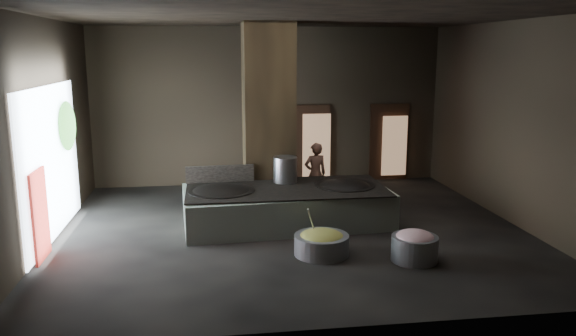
{
  "coord_description": "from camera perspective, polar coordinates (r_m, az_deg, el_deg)",
  "views": [
    {
      "loc": [
        -1.73,
        -11.61,
        3.84
      ],
      "look_at": [
        -0.0,
        0.6,
        1.25
      ],
      "focal_mm": 35.0,
      "sensor_mm": 36.0,
      "label": 1
    }
  ],
  "objects": [
    {
      "name": "wok_left",
      "position": [
        12.4,
        -6.8,
        -2.65
      ],
      "size": [
        1.43,
        1.43,
        0.39
      ],
      "primitive_type": "ellipsoid",
      "color": "black",
      "rests_on": "hearth_platform"
    },
    {
      "name": "cook",
      "position": [
        14.12,
        2.79,
        -0.61
      ],
      "size": [
        0.63,
        0.46,
        1.59
      ],
      "primitive_type": "imported",
      "rotation": [
        0.0,
        0.0,
        3.3
      ],
      "color": "brown",
      "rests_on": "ground"
    },
    {
      "name": "stock_pot",
      "position": [
        13.01,
        -0.29,
        -0.16
      ],
      "size": [
        0.55,
        0.55,
        0.59
      ],
      "primitive_type": "cylinder",
      "color": "#919398",
      "rests_on": "hearth_platform"
    },
    {
      "name": "left_wall",
      "position": [
        12.18,
        -23.83,
        3.35
      ],
      "size": [
        0.1,
        9.0,
        4.5
      ],
      "primitive_type": "cube",
      "color": "black",
      "rests_on": "ground"
    },
    {
      "name": "hearth_platform",
      "position": [
        12.65,
        -0.18,
        -3.94
      ],
      "size": [
        4.66,
        2.46,
        0.79
      ],
      "primitive_type": "cube",
      "rotation": [
        0.0,
        0.0,
        0.07
      ],
      "color": "beige",
      "rests_on": "ground"
    },
    {
      "name": "front_wall",
      "position": [
        7.44,
        5.59,
        -0.52
      ],
      "size": [
        10.0,
        0.1,
        4.5
      ],
      "primitive_type": "cube",
      "color": "black",
      "rests_on": "ground"
    },
    {
      "name": "wok_right",
      "position": [
        12.86,
        5.76,
        -2.1
      ],
      "size": [
        1.33,
        1.33,
        0.37
      ],
      "primitive_type": "ellipsoid",
      "color": "black",
      "rests_on": "hearth_platform"
    },
    {
      "name": "veg_basin",
      "position": [
        10.85,
        3.42,
        -7.79
      ],
      "size": [
        1.25,
        1.25,
        0.39
      ],
      "primitive_type": "cylinder",
      "rotation": [
        0.0,
        0.0,
        -0.22
      ],
      "color": "gray",
      "rests_on": "ground"
    },
    {
      "name": "wok_right_rim",
      "position": [
        12.84,
        5.77,
        -1.8
      ],
      "size": [
        1.36,
        1.36,
        0.05
      ],
      "primitive_type": "cylinder",
      "color": "black",
      "rests_on": "hearth_platform"
    },
    {
      "name": "meat_basin",
      "position": [
        10.77,
        12.72,
        -7.98
      ],
      "size": [
        1.02,
        1.02,
        0.47
      ],
      "primitive_type": "cylinder",
      "rotation": [
        0.0,
        0.0,
        -0.21
      ],
      "color": "gray",
      "rests_on": "ground"
    },
    {
      "name": "doorway_far",
      "position": [
        17.14,
        10.18,
        2.48
      ],
      "size": [
        1.18,
        0.08,
        2.38
      ],
      "primitive_type": "cube",
      "color": "black",
      "rests_on": "ground"
    },
    {
      "name": "meat_fill",
      "position": [
        10.71,
        12.77,
        -6.9
      ],
      "size": [
        0.71,
        0.71,
        0.27
      ],
      "primitive_type": "ellipsoid",
      "color": "#D27E8C",
      "rests_on": "meat_basin"
    },
    {
      "name": "doorway_far_glow",
      "position": [
        17.04,
        10.76,
        2.23
      ],
      "size": [
        0.76,
        0.04,
        1.79
      ],
      "primitive_type": "cube",
      "color": "#8C6647",
      "rests_on": "ground"
    },
    {
      "name": "floor",
      "position": [
        12.37,
        0.4,
        -6.47
      ],
      "size": [
        10.0,
        9.0,
        0.1
      ],
      "primitive_type": "cube",
      "color": "black",
      "rests_on": "ground"
    },
    {
      "name": "doorway_near_glow",
      "position": [
        16.54,
        2.91,
        2.14
      ],
      "size": [
        0.83,
        0.04,
        1.96
      ],
      "primitive_type": "cube",
      "color": "#8C6647",
      "rests_on": "ground"
    },
    {
      "name": "pillar",
      "position": [
        13.68,
        -2.01,
        5.18
      ],
      "size": [
        1.2,
        1.2,
        4.5
      ],
      "primitive_type": "cube",
      "color": "black",
      "rests_on": "ground"
    },
    {
      "name": "ceiling",
      "position": [
        11.76,
        0.44,
        15.32
      ],
      "size": [
        10.0,
        9.0,
        0.1
      ],
      "primitive_type": "cube",
      "color": "black",
      "rests_on": "back_wall"
    },
    {
      "name": "ladle",
      "position": [
        10.85,
        2.51,
        -5.8
      ],
      "size": [
        0.28,
        0.35,
        0.75
      ],
      "primitive_type": "cylinder",
      "rotation": [
        0.49,
        0.0,
        -0.66
      ],
      "color": "#919398",
      "rests_on": "veg_basin"
    },
    {
      "name": "right_wall",
      "position": [
        13.54,
        22.13,
        4.25
      ],
      "size": [
        0.1,
        9.0,
        4.5
      ],
      "primitive_type": "cube",
      "color": "black",
      "rests_on": "ground"
    },
    {
      "name": "pavilion_sliver",
      "position": [
        11.37,
        -23.89,
        -4.42
      ],
      "size": [
        0.05,
        0.9,
        1.7
      ],
      "primitive_type": "cube",
      "color": "maroon",
      "rests_on": "ground"
    },
    {
      "name": "doorway_near",
      "position": [
        16.55,
        2.26,
        2.33
      ],
      "size": [
        1.18,
        0.08,
        2.38
      ],
      "primitive_type": "cube",
      "color": "black",
      "rests_on": "ground"
    },
    {
      "name": "back_wall",
      "position": [
        16.33,
        -1.95,
        6.27
      ],
      "size": [
        10.0,
        0.1,
        4.5
      ],
      "primitive_type": "cube",
      "color": "black",
      "rests_on": "ground"
    },
    {
      "name": "platform_cap",
      "position": [
        12.55,
        -0.18,
        -2.09
      ],
      "size": [
        4.43,
        2.13,
        0.03
      ],
      "primitive_type": "cube",
      "color": "black",
      "rests_on": "hearth_platform"
    },
    {
      "name": "wok_left_rim",
      "position": [
        12.39,
        -6.81,
        -2.33
      ],
      "size": [
        1.46,
        1.46,
        0.05
      ],
      "primitive_type": "cylinder",
      "color": "black",
      "rests_on": "hearth_platform"
    },
    {
      "name": "veg_fill",
      "position": [
        10.8,
        3.43,
        -7.01
      ],
      "size": [
        0.86,
        0.86,
        0.27
      ],
      "primitive_type": "ellipsoid",
      "color": "#779B4B",
      "rests_on": "veg_basin"
    },
    {
      "name": "tree_silhouette",
      "position": [
        13.38,
        -21.52,
        4.0
      ],
      "size": [
        0.28,
        1.1,
        1.1
      ],
      "primitive_type": "ellipsoid",
      "color": "#194714",
      "rests_on": "left_opening"
    },
    {
      "name": "splash_guard",
      "position": [
        13.12,
        -6.92,
        -0.59
      ],
      "size": [
        1.58,
        0.16,
        0.39
      ],
      "primitive_type": "cube",
      "rotation": [
        0.0,
        0.0,
        0.07
      ],
      "color": "black",
      "rests_on": "hearth_platform"
    },
    {
      "name": "left_opening",
      "position": [
        12.44,
        -22.9,
        0.55
      ],
      "size": [
        0.04,
        4.2,
        3.1
      ],
      "primitive_type": "cube",
      "color": "white",
      "rests_on": "ground"
    }
  ]
}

